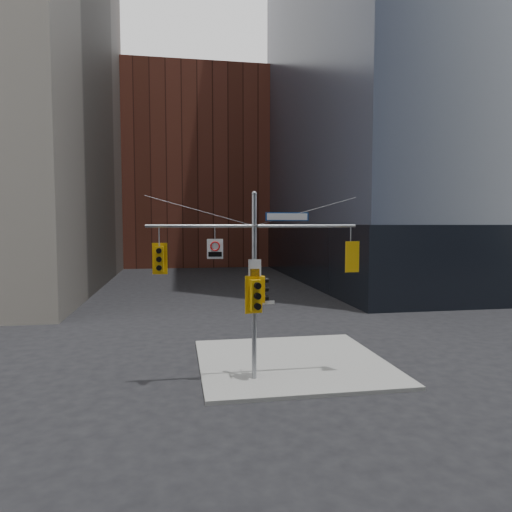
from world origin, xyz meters
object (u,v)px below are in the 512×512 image
object	(u,v)px
traffic_light_west_arm	(159,259)
traffic_light_pole_front	(255,295)
traffic_light_pole_side	(263,289)
street_sign_blade	(287,217)
regulatory_sign_arm	(215,248)
signal_assembly	(254,268)
traffic_light_east_arm	(350,257)

from	to	relation	value
traffic_light_west_arm	traffic_light_pole_front	size ratio (longest dim) A/B	0.81
traffic_light_pole_side	traffic_light_pole_front	size ratio (longest dim) A/B	0.70
street_sign_blade	regulatory_sign_arm	distance (m)	2.99
signal_assembly	traffic_light_east_arm	world-z (taller)	signal_assembly
traffic_light_east_arm	regulatory_sign_arm	world-z (taller)	regulatory_sign_arm
traffic_light_east_arm	regulatory_sign_arm	xyz separation A→B (m)	(-5.30, -0.02, 0.37)
traffic_light_pole_side	street_sign_blade	bearing A→B (deg)	-87.67
signal_assembly	traffic_light_west_arm	xyz separation A→B (m)	(-3.51, 0.01, 0.38)
traffic_light_east_arm	regulatory_sign_arm	size ratio (longest dim) A/B	1.62
signal_assembly	street_sign_blade	distance (m)	2.31
traffic_light_pole_front	street_sign_blade	world-z (taller)	street_sign_blade
signal_assembly	traffic_light_pole_front	xyz separation A→B (m)	(-0.00, -0.27, -1.00)
traffic_light_east_arm	traffic_light_pole_side	bearing A→B (deg)	-4.30
traffic_light_pole_side	street_sign_blade	world-z (taller)	street_sign_blade
street_sign_blade	regulatory_sign_arm	xyz separation A→B (m)	(-2.75, -0.02, -1.18)
signal_assembly	traffic_light_west_arm	bearing A→B (deg)	179.79
traffic_light_pole_side	traffic_light_pole_front	xyz separation A→B (m)	(-0.32, -0.27, -0.18)
signal_assembly	regulatory_sign_arm	world-z (taller)	signal_assembly
traffic_light_west_arm	traffic_light_pole_front	distance (m)	3.78
traffic_light_west_arm	traffic_light_pole_side	bearing A→B (deg)	3.09
traffic_light_east_arm	regulatory_sign_arm	bearing A→B (deg)	-4.00
traffic_light_west_arm	street_sign_blade	bearing A→B (deg)	3.08
street_sign_blade	regulatory_sign_arm	bearing A→B (deg)	178.92
traffic_light_pole_side	street_sign_blade	size ratio (longest dim) A/B	0.59
traffic_light_east_arm	regulatory_sign_arm	distance (m)	5.32
traffic_light_pole_side	regulatory_sign_arm	bearing A→B (deg)	93.28
traffic_light_pole_side	regulatory_sign_arm	world-z (taller)	regulatory_sign_arm
traffic_light_west_arm	regulatory_sign_arm	xyz separation A→B (m)	(2.03, -0.03, 0.37)
traffic_light_pole_front	street_sign_blade	distance (m)	3.21
traffic_light_west_arm	traffic_light_pole_side	size ratio (longest dim) A/B	1.15
traffic_light_pole_front	regulatory_sign_arm	xyz separation A→B (m)	(-1.48, 0.25, 1.76)
traffic_light_east_arm	traffic_light_pole_front	bearing A→B (deg)	-0.24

